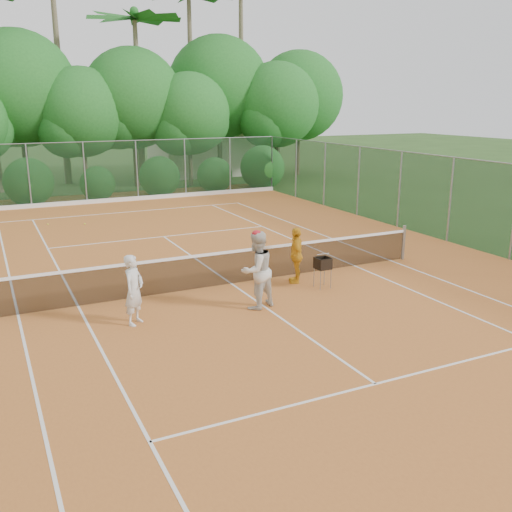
{
  "coord_description": "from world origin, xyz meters",
  "views": [
    {
      "loc": [
        -5.92,
        -13.74,
        4.87
      ],
      "look_at": [
        0.15,
        -1.2,
        1.1
      ],
      "focal_mm": 40.0,
      "sensor_mm": 36.0,
      "label": 1
    }
  ],
  "objects": [
    {
      "name": "stray_ball_c",
      "position": [
        2.5,
        11.49,
        0.05
      ],
      "size": [
        0.07,
        0.07,
        0.07
      ],
      "primitive_type": "sphere",
      "color": "yellow",
      "rests_on": "clay_court"
    },
    {
      "name": "player_center_grp",
      "position": [
        -0.19,
        -1.95,
        0.98
      ],
      "size": [
        1.1,
        0.97,
        1.93
      ],
      "color": "beige",
      "rests_on": "clay_court"
    },
    {
      "name": "court_markings",
      "position": [
        0.0,
        0.0,
        0.02
      ],
      "size": [
        11.03,
        23.83,
        0.01
      ],
      "color": "white",
      "rests_on": "clay_court"
    },
    {
      "name": "tennis_net",
      "position": [
        0.0,
        0.0,
        0.53
      ],
      "size": [
        11.97,
        0.1,
        1.1
      ],
      "color": "gray",
      "rests_on": "clay_court"
    },
    {
      "name": "ball_hopper",
      "position": [
        2.08,
        -1.33,
        0.69
      ],
      "size": [
        0.37,
        0.37,
        0.84
      ],
      "rotation": [
        0.0,
        0.0,
        0.38
      ],
      "color": "gray",
      "rests_on": "clay_court"
    },
    {
      "name": "stray_ball_b",
      "position": [
        -2.28,
        9.88,
        0.05
      ],
      "size": [
        0.07,
        0.07,
        0.07
      ],
      "primitive_type": "sphere",
      "color": "#C2D331",
      "rests_on": "clay_court"
    },
    {
      "name": "fence_back",
      "position": [
        0.0,
        15.0,
        1.52
      ],
      "size": [
        18.07,
        0.07,
        3.0
      ],
      "color": "#19381E",
      "rests_on": "clay_court"
    },
    {
      "name": "tropical_treeline",
      "position": [
        1.43,
        20.22,
        5.11
      ],
      "size": [
        32.1,
        8.49,
        15.03
      ],
      "color": "brown",
      "rests_on": "ground"
    },
    {
      "name": "clay_court",
      "position": [
        0.0,
        0.0,
        0.01
      ],
      "size": [
        18.0,
        36.0,
        0.02
      ],
      "primitive_type": "cube",
      "color": "#BC6A2B",
      "rests_on": "ground"
    },
    {
      "name": "ground",
      "position": [
        0.0,
        0.0,
        0.0
      ],
      "size": [
        120.0,
        120.0,
        0.0
      ],
      "primitive_type": "plane",
      "color": "#274619",
      "rests_on": "ground"
    },
    {
      "name": "club_building",
      "position": [
        9.0,
        24.0,
        1.5
      ],
      "size": [
        8.0,
        5.0,
        3.0
      ],
      "primitive_type": "cube",
      "color": "beige",
      "rests_on": "ground"
    },
    {
      "name": "stray_ball_a",
      "position": [
        -3.64,
        10.46,
        0.05
      ],
      "size": [
        0.07,
        0.07,
        0.07
      ],
      "primitive_type": "sphere",
      "color": "gold",
      "rests_on": "clay_court"
    },
    {
      "name": "player_yellow",
      "position": [
        1.68,
        -0.59,
        0.8
      ],
      "size": [
        0.72,
        0.99,
        1.56
      ],
      "primitive_type": "imported",
      "rotation": [
        0.0,
        0.0,
        -2.0
      ],
      "color": "gold",
      "rests_on": "clay_court"
    },
    {
      "name": "player_white",
      "position": [
        -3.12,
        -1.7,
        0.83
      ],
      "size": [
        0.69,
        0.69,
        1.61
      ],
      "primitive_type": "imported",
      "rotation": [
        0.0,
        0.0,
        0.8
      ],
      "color": "silver",
      "rests_on": "clay_court"
    }
  ]
}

